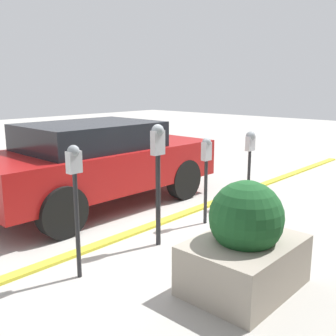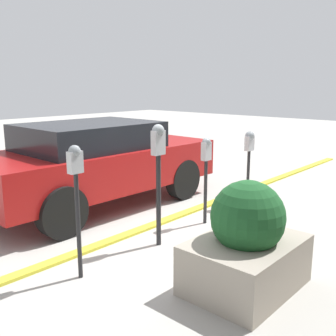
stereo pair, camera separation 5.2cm
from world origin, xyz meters
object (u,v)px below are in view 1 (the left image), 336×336
(parking_meter_nearest, at_px, (75,182))
(parking_meter_second, at_px, (158,161))
(parking_meter_fourth, at_px, (250,149))
(parked_car_front, at_px, (97,161))
(parking_meter_middle, at_px, (206,162))
(planter_box, at_px, (245,245))

(parking_meter_nearest, xyz_separation_m, parking_meter_second, (1.27, -0.02, 0.06))
(parking_meter_fourth, height_order, parked_car_front, parked_car_front)
(parked_car_front, bearing_deg, parking_meter_nearest, -131.03)
(parking_meter_middle, height_order, parked_car_front, parked_car_front)
(parking_meter_fourth, distance_m, planter_box, 3.09)
(parking_meter_nearest, height_order, parked_car_front, parking_meter_nearest)
(parking_meter_nearest, relative_size, planter_box, 1.19)
(parking_meter_second, height_order, planter_box, parking_meter_second)
(planter_box, distance_m, parked_car_front, 3.61)
(parking_meter_middle, height_order, planter_box, parking_meter_middle)
(parking_meter_second, bearing_deg, parking_meter_nearest, 179.18)
(parking_meter_fourth, xyz_separation_m, parked_car_front, (-1.85, 1.96, -0.21))
(planter_box, xyz_separation_m, parked_car_front, (0.78, 3.51, 0.32))
(parking_meter_second, relative_size, parking_meter_middle, 1.21)
(parking_meter_second, height_order, parked_car_front, parking_meter_second)
(parking_meter_second, bearing_deg, parked_car_front, 74.72)
(parking_meter_middle, relative_size, parking_meter_fourth, 1.01)
(parking_meter_second, xyz_separation_m, parking_meter_fourth, (2.40, 0.06, -0.14))
(planter_box, height_order, parked_car_front, parked_car_front)
(parking_meter_nearest, height_order, parking_meter_fourth, parking_meter_nearest)
(parking_meter_second, bearing_deg, parking_meter_middle, 2.28)
(parking_meter_nearest, height_order, parking_meter_middle, parking_meter_nearest)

